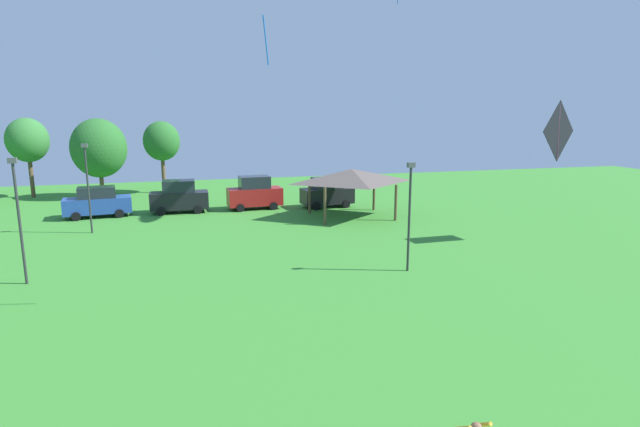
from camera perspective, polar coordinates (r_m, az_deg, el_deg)
kite_flying_1 at (r=18.53m, az=-7.44°, el=22.99°), size 1.94×2.01×2.37m
kite_flying_2 at (r=32.45m, az=25.61°, el=8.48°), size 3.26×1.37×3.52m
parked_car_leftmost at (r=40.63m, az=-24.09°, el=1.20°), size 4.89×2.49×2.27m
parked_car_second_from_left at (r=40.32m, az=-15.79°, el=1.85°), size 4.40×2.10×2.54m
parked_car_third_from_left at (r=40.64m, az=-7.48°, el=2.33°), size 4.41×2.19×2.67m
parked_car_rightmost_in_row at (r=41.13m, az=0.83°, el=2.40°), size 4.37×2.40×2.46m
park_pavilion at (r=36.93m, az=3.62°, el=4.31°), size 6.89×5.40×3.60m
light_post_0 at (r=34.97m, az=-25.02°, el=3.19°), size 0.36×0.20×5.74m
light_post_1 at (r=24.24m, az=10.20°, el=0.43°), size 0.36×0.20×5.31m
light_post_3 at (r=25.63m, az=-31.19°, el=-0.01°), size 0.36×0.20×5.69m
treeline_tree_1 at (r=52.73m, az=-30.45°, el=7.21°), size 3.62×3.62×7.26m
treeline_tree_2 at (r=49.90m, az=-23.96°, el=6.83°), size 4.86×4.86×7.21m
treeline_tree_3 at (r=50.81m, az=-17.66°, el=7.86°), size 3.43×3.43×6.92m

